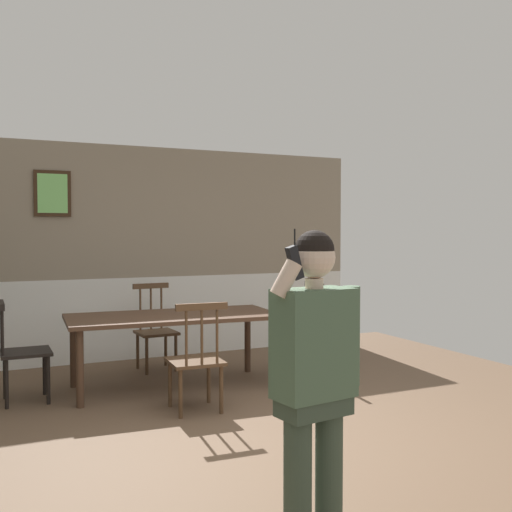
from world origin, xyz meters
name	(u,v)px	position (x,y,z in m)	size (l,w,h in m)	color
ground_plane	(269,441)	(0.00, 0.00, 0.00)	(7.45, 7.45, 0.00)	brown
room_back_partition	(150,257)	(0.00, 3.39, 1.27)	(5.58, 0.17, 2.64)	gray
dining_table	(173,322)	(-0.19, 1.81, 0.67)	(2.15, 1.09, 0.74)	#4C3323
chair_near_window	(22,351)	(-1.62, 1.90, 0.47)	(0.44, 0.44, 0.94)	black
chair_by_doorway	(196,359)	(-0.25, 0.95, 0.47)	(0.48, 0.48, 0.98)	#513823
chair_at_table_head	(301,332)	(1.24, 1.72, 0.48)	(0.46, 0.46, 1.02)	black
chair_opposite_corner	(155,329)	(-0.14, 2.68, 0.46)	(0.45, 0.45, 0.98)	#513823
person_figure	(315,369)	(-0.47, -1.46, 0.90)	(0.55, 0.27, 1.59)	#3A493A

